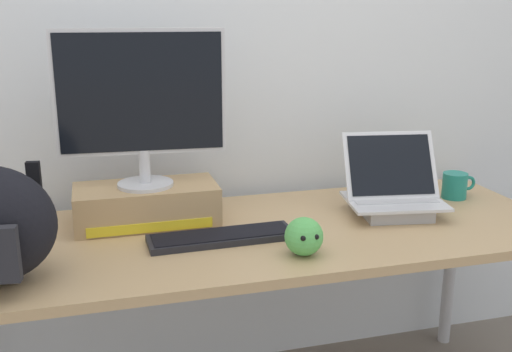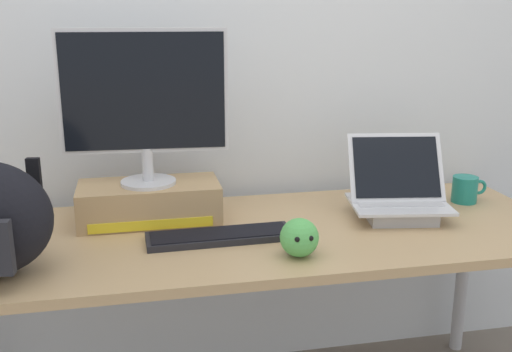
% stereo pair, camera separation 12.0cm
% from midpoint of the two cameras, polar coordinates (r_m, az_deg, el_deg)
% --- Properties ---
extents(back_wall, '(7.00, 0.10, 2.60)m').
position_cam_midpoint_polar(back_wall, '(2.28, -4.80, 12.67)').
color(back_wall, silver).
rests_on(back_wall, ground).
extents(desk, '(2.01, 0.74, 0.73)m').
position_cam_midpoint_polar(desk, '(1.96, -1.77, -6.89)').
color(desk, tan).
rests_on(desk, ground).
extents(toner_box_yellow, '(0.46, 0.23, 0.13)m').
position_cam_midpoint_polar(toner_box_yellow, '(2.03, -11.98, -2.65)').
color(toner_box_yellow, tan).
rests_on(toner_box_yellow, desk).
extents(desktop_monitor, '(0.53, 0.18, 0.50)m').
position_cam_midpoint_polar(desktop_monitor, '(1.95, -12.54, 6.83)').
color(desktop_monitor, silver).
rests_on(desktop_monitor, toner_box_yellow).
extents(open_laptop, '(0.36, 0.30, 0.27)m').
position_cam_midpoint_polar(open_laptop, '(2.11, 11.26, -2.10)').
color(open_laptop, '#ADADB2').
rests_on(open_laptop, desk).
extents(external_keyboard, '(0.45, 0.14, 0.02)m').
position_cam_midpoint_polar(external_keyboard, '(1.86, -5.13, -5.77)').
color(external_keyboard, black).
rests_on(external_keyboard, desk).
extents(coffee_mug, '(0.13, 0.09, 0.10)m').
position_cam_midpoint_polar(coffee_mug, '(2.35, 16.93, -0.87)').
color(coffee_mug, '#1E7F70').
rests_on(coffee_mug, desk).
extents(plush_toy, '(0.11, 0.11, 0.11)m').
position_cam_midpoint_polar(plush_toy, '(1.73, 2.56, -5.75)').
color(plush_toy, '#56B256').
rests_on(plush_toy, desk).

